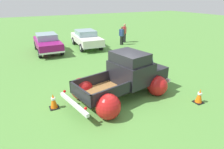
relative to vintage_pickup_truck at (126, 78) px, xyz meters
The scene contains 8 objects.
ground_plane 0.85m from the vintage_pickup_truck, 168.07° to the right, with size 80.00×80.00×0.00m, color #548C3D.
vintage_pickup_truck is the anchor object (origin of this frame).
show_car_0 9.06m from the vintage_pickup_truck, 102.04° to the left, with size 1.85×4.20×1.43m.
show_car_1 9.13m from the vintage_pickup_truck, 81.26° to the left, with size 2.08×4.44×1.43m.
spectator_0 9.50m from the vintage_pickup_truck, 61.54° to the left, with size 0.54×0.39×1.64m.
spectator_1 10.50m from the vintage_pickup_truck, 60.02° to the left, with size 0.39×0.54×1.74m.
lane_cone_0 3.11m from the vintage_pickup_truck, 41.55° to the right, with size 0.36×0.36×0.63m.
lane_cone_1 3.20m from the vintage_pickup_truck, behind, with size 0.36×0.36×0.63m.
Camera 1 is at (-3.68, -6.53, 4.13)m, focal length 30.63 mm.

